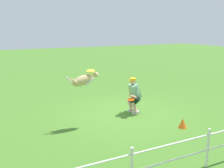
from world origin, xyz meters
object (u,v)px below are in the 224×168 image
dog (84,80)px  training_cone (183,123)px  frisbee_flying (91,71)px  frisbee_held (131,100)px  person (134,94)px

dog → training_cone: bearing=-28.0°
frisbee_flying → frisbee_held: bearing=-174.7°
person → frisbee_held: bearing=38.4°
dog → frisbee_flying: size_ratio=4.28×
dog → training_cone: dog is taller
person → frisbee_flying: size_ratio=5.13×
person → frisbee_held: size_ratio=5.33×
person → dog: 2.21m
frisbee_held → training_cone: 1.90m
dog → frisbee_held: size_ratio=4.45×
person → frisbee_held: 0.40m
frisbee_flying → person: bearing=-167.4°
dog → frisbee_flying: frisbee_flying is taller
frisbee_held → frisbee_flying: bearing=5.3°
frisbee_held → training_cone: (-0.95, 1.58, -0.46)m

